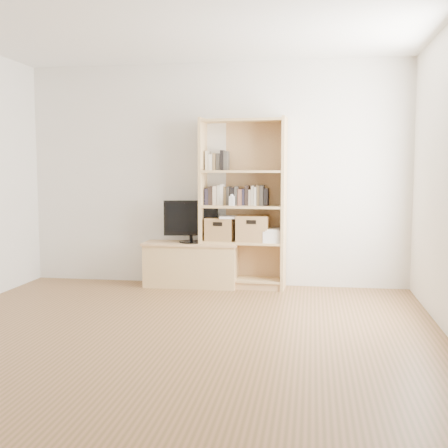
% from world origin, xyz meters
% --- Properties ---
extents(floor, '(4.50, 5.00, 0.01)m').
position_xyz_m(floor, '(0.00, 0.00, 0.00)').
color(floor, brown).
rests_on(floor, ground).
extents(back_wall, '(4.50, 0.02, 2.60)m').
position_xyz_m(back_wall, '(0.00, 2.50, 1.30)').
color(back_wall, silver).
rests_on(back_wall, floor).
extents(tv_stand, '(1.07, 0.41, 0.49)m').
position_xyz_m(tv_stand, '(-0.25, 2.30, 0.24)').
color(tv_stand, tan).
rests_on(tv_stand, floor).
extents(bookshelf, '(0.99, 0.40, 1.95)m').
position_xyz_m(bookshelf, '(0.35, 2.33, 0.97)').
color(bookshelf, tan).
rests_on(bookshelf, floor).
extents(television, '(0.63, 0.18, 0.49)m').
position_xyz_m(television, '(-0.25, 2.30, 0.76)').
color(television, black).
rests_on(television, tv_stand).
extents(books_row_mid, '(0.88, 0.22, 0.23)m').
position_xyz_m(books_row_mid, '(0.35, 2.35, 1.07)').
color(books_row_mid, '#211E2D').
rests_on(books_row_mid, bookshelf).
extents(books_row_upper, '(0.39, 0.16, 0.20)m').
position_xyz_m(books_row_upper, '(0.14, 2.36, 1.45)').
color(books_row_upper, '#211E2D').
rests_on(books_row_upper, bookshelf).
extents(baby_monitor, '(0.06, 0.05, 0.11)m').
position_xyz_m(baby_monitor, '(0.24, 2.22, 1.01)').
color(baby_monitor, white).
rests_on(baby_monitor, bookshelf).
extents(basket_left, '(0.35, 0.30, 0.26)m').
position_xyz_m(basket_left, '(0.09, 2.34, 0.67)').
color(basket_left, '#9F8048').
rests_on(basket_left, bookshelf).
extents(basket_right, '(0.37, 0.31, 0.30)m').
position_xyz_m(basket_right, '(0.47, 2.32, 0.69)').
color(basket_right, '#9F8048').
rests_on(basket_right, bookshelf).
extents(laptop, '(0.36, 0.27, 0.03)m').
position_xyz_m(laptop, '(0.25, 2.31, 0.82)').
color(laptop, white).
rests_on(laptop, basket_left).
extents(magazine_stack, '(0.21, 0.29, 0.13)m').
position_xyz_m(magazine_stack, '(0.69, 2.30, 0.61)').
color(magazine_stack, beige).
rests_on(magazine_stack, bookshelf).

